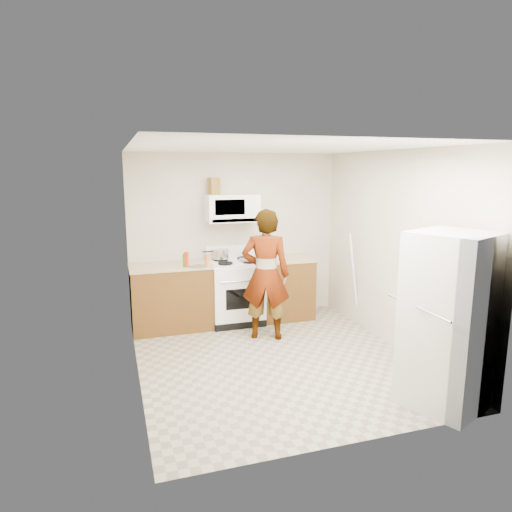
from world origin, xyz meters
name	(u,v)px	position (x,y,z in m)	size (l,w,h in m)	color
floor	(276,360)	(0.00, 0.00, 0.00)	(3.60, 3.60, 0.00)	gray
back_wall	(236,237)	(0.00, 1.79, 1.25)	(3.20, 0.02, 2.50)	beige
right_wall	(395,251)	(1.59, 0.00, 1.25)	(0.02, 3.60, 2.50)	beige
cabinet_left	(171,298)	(-1.04, 1.49, 0.45)	(1.12, 0.62, 0.90)	brown
counter_left	(170,266)	(-1.04, 1.49, 0.92)	(1.14, 0.64, 0.04)	tan
cabinet_right	(284,289)	(0.68, 1.49, 0.45)	(0.80, 0.62, 0.90)	brown
counter_right	(284,259)	(0.68, 1.49, 0.92)	(0.82, 0.64, 0.04)	tan
gas_range	(235,291)	(-0.10, 1.48, 0.49)	(0.76, 0.65, 1.13)	white
microwave	(232,208)	(-0.10, 1.61, 1.70)	(0.76, 0.38, 0.40)	white
person	(266,275)	(0.12, 0.75, 0.88)	(0.64, 0.42, 1.76)	tan
fridge	(449,321)	(1.20, -1.47, 0.85)	(0.70, 0.70, 1.70)	beige
kettle	(276,251)	(0.58, 1.58, 1.03)	(0.16, 0.16, 0.19)	silver
jug	(214,186)	(-0.36, 1.65, 2.02)	(0.14, 0.14, 0.24)	brown
saucepan	(220,254)	(-0.28, 1.65, 1.02)	(0.25, 0.25, 0.14)	#BAB9BE
tray	(249,260)	(0.09, 1.40, 0.96)	(0.25, 0.16, 0.05)	white
bottle_spray	(186,260)	(-0.84, 1.29, 1.04)	(0.06, 0.06, 0.21)	#B4250D
bottle_hot_sauce	(207,260)	(-0.55, 1.28, 1.02)	(0.05, 0.05, 0.16)	orange
bottle_green_cap	(185,260)	(-0.86, 1.31, 1.03)	(0.06, 0.06, 0.18)	#178118
pot_lid	(198,266)	(-0.68, 1.27, 0.94)	(0.27, 0.27, 0.01)	white
broom	(354,279)	(1.53, 0.85, 0.69)	(0.03, 0.03, 1.38)	white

